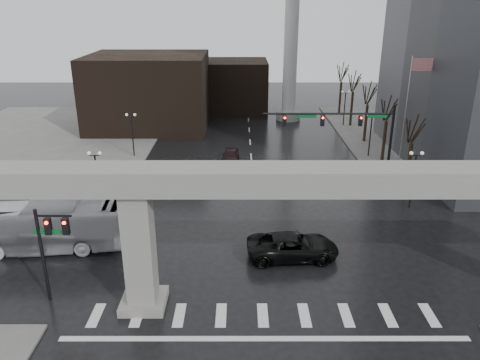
{
  "coord_description": "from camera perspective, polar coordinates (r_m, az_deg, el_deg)",
  "views": [
    {
      "loc": [
        -1.33,
        -23.26,
        16.95
      ],
      "look_at": [
        -1.31,
        8.94,
        4.5
      ],
      "focal_mm": 35.0,
      "sensor_mm": 36.0,
      "label": 1
    }
  ],
  "objects": [
    {
      "name": "far_car",
      "position": [
        52.3,
        -1.15,
        3.04
      ],
      "size": [
        2.06,
        4.31,
        1.42
      ],
      "primitive_type": "imported",
      "rotation": [
        0.0,
        0.0,
        -0.09
      ],
      "color": "black",
      "rests_on": "ground"
    },
    {
      "name": "tree_right_4",
      "position": [
        76.25,
        12.16,
        10.17
      ],
      "size": [
        1.12,
        1.69,
        8.19
      ],
      "color": "black",
      "rests_on": "ground"
    },
    {
      "name": "tree_right_0",
      "position": [
        46.43,
        19.95,
        2.07
      ],
      "size": [
        1.09,
        1.58,
        7.5
      ],
      "color": "black",
      "rests_on": "ground"
    },
    {
      "name": "lamp_left_2",
      "position": [
        67.74,
        -10.53,
        9.31
      ],
      "size": [
        1.22,
        0.32,
        5.11
      ],
      "color": "black",
      "rests_on": "ground"
    },
    {
      "name": "lamp_right_0",
      "position": [
        42.31,
        20.48,
        1.18
      ],
      "size": [
        1.22,
        0.32,
        5.11
      ],
      "color": "black",
      "rests_on": "ground"
    },
    {
      "name": "sidewalk_ne",
      "position": [
        67.4,
        23.97,
        4.8
      ],
      "size": [
        28.0,
        36.0,
        0.15
      ],
      "primitive_type": "cube",
      "color": "slate",
      "rests_on": "ground"
    },
    {
      "name": "ground",
      "position": [
        28.81,
        2.7,
        -14.93
      ],
      "size": [
        160.0,
        160.0,
        0.0
      ],
      "primitive_type": "plane",
      "color": "black",
      "rests_on": "ground"
    },
    {
      "name": "tree_right_2",
      "position": [
        61.07,
        15.14,
        7.12
      ],
      "size": [
        1.1,
        1.63,
        7.85
      ],
      "color": "black",
      "rests_on": "ground"
    },
    {
      "name": "lamp_right_1",
      "position": [
        55.04,
        15.69,
        6.17
      ],
      "size": [
        1.22,
        0.32,
        5.11
      ],
      "color": "black",
      "rests_on": "ground"
    },
    {
      "name": "lamp_left_1",
      "position": [
        54.38,
        -13.05,
        6.24
      ],
      "size": [
        1.22,
        0.32,
        5.11
      ],
      "color": "black",
      "rests_on": "ground"
    },
    {
      "name": "pickup_truck",
      "position": [
        33.11,
        6.44,
        -8.04
      ],
      "size": [
        6.54,
        3.33,
        1.77
      ],
      "primitive_type": "imported",
      "rotation": [
        0.0,
        0.0,
        1.63
      ],
      "color": "black",
      "rests_on": "ground"
    },
    {
      "name": "lamp_right_2",
      "position": [
        68.27,
        12.67,
        9.25
      ],
      "size": [
        1.22,
        0.32,
        5.11
      ],
      "color": "black",
      "rests_on": "ground"
    },
    {
      "name": "lamp_left_0",
      "position": [
        41.45,
        -17.12,
        1.19
      ],
      "size": [
        1.22,
        0.32,
        5.11
      ],
      "color": "black",
      "rests_on": "ground"
    },
    {
      "name": "sidewalk_nw",
      "position": [
        66.37,
        -21.94,
        4.86
      ],
      "size": [
        28.0,
        36.0,
        0.15
      ],
      "primitive_type": "cube",
      "color": "slate",
      "rests_on": "ground"
    },
    {
      "name": "tree_right_1",
      "position": [
        53.65,
        17.22,
        4.94
      ],
      "size": [
        1.09,
        1.61,
        7.67
      ],
      "color": "black",
      "rests_on": "ground"
    },
    {
      "name": "building_far_left",
      "position": [
        67.55,
        -11.04,
        10.57
      ],
      "size": [
        16.0,
        14.0,
        10.0
      ],
      "primitive_type": "cube",
      "color": "black",
      "rests_on": "ground"
    },
    {
      "name": "tree_right_3",
      "position": [
        68.61,
        13.49,
        8.81
      ],
      "size": [
        1.11,
        1.66,
        8.02
      ],
      "color": "black",
      "rests_on": "ground"
    },
    {
      "name": "building_far_mid",
      "position": [
        76.37,
        -0.55,
        11.38
      ],
      "size": [
        10.0,
        10.0,
        8.0
      ],
      "primitive_type": "cube",
      "color": "black",
      "rests_on": "ground"
    },
    {
      "name": "signal_mast_arm",
      "position": [
        44.71,
        13.39,
        6.16
      ],
      "size": [
        12.12,
        0.43,
        8.0
      ],
      "color": "black",
      "rests_on": "ground"
    },
    {
      "name": "elevated_guideway",
      "position": [
        25.48,
        5.81,
        -2.26
      ],
      "size": [
        48.0,
        2.6,
        8.7
      ],
      "color": "gray",
      "rests_on": "ground"
    },
    {
      "name": "flagpole_assembly",
      "position": [
        49.13,
        19.98,
        8.83
      ],
      "size": [
        2.06,
        0.12,
        12.0
      ],
      "color": "silver",
      "rests_on": "ground"
    },
    {
      "name": "signal_left_pole",
      "position": [
        29.15,
        -22.2,
        -6.79
      ],
      "size": [
        2.3,
        0.3,
        6.0
      ],
      "color": "black",
      "rests_on": "ground"
    },
    {
      "name": "city_bus",
      "position": [
        36.57,
        -23.58,
        -5.27
      ],
      "size": [
        13.01,
        4.1,
        3.56
      ],
      "primitive_type": "imported",
      "rotation": [
        0.0,
        0.0,
        1.66
      ],
      "color": "silver",
      "rests_on": "ground"
    },
    {
      "name": "smokestack",
      "position": [
        69.74,
        6.31,
        18.06
      ],
      "size": [
        3.6,
        3.6,
        30.0
      ],
      "color": "#B8B9B5",
      "rests_on": "ground"
    }
  ]
}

